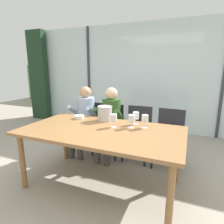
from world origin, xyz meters
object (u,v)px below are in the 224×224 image
chair_left_of_center (110,125)px  wine_glass_near_bucket (145,119)px  wine_glass_by_right_taster (114,118)px  person_olive_shirt (110,118)px  dining_table (101,135)px  wine_glass_center_pour (136,116)px  chair_center (138,128)px  wine_glass_by_left_taster (132,119)px  tasting_bowl (79,117)px  person_pale_blue_shirt (84,115)px  chair_right_of_center (169,133)px  ice_bucket_primary (105,113)px  chair_near_curtain (90,122)px

chair_left_of_center → wine_glass_near_bucket: wine_glass_near_bucket is taller
wine_glass_by_right_taster → wine_glass_near_bucket: bearing=17.5°
person_olive_shirt → wine_glass_by_right_taster: person_olive_shirt is taller
dining_table → wine_glass_center_pour: size_ratio=11.62×
chair_center → wine_glass_by_left_taster: wine_glass_by_left_taster is taller
wine_glass_by_right_taster → wine_glass_center_pour: bearing=45.1°
person_olive_shirt → dining_table: bearing=-73.9°
tasting_bowl → wine_glass_near_bucket: size_ratio=0.88×
tasting_bowl → wine_glass_near_bucket: (1.03, -0.08, 0.10)m
person_pale_blue_shirt → person_olive_shirt: bearing=-0.8°
person_pale_blue_shirt → tasting_bowl: size_ratio=7.95×
dining_table → wine_glass_by_left_taster: wine_glass_by_left_taster is taller
chair_right_of_center → wine_glass_by_right_taster: bearing=-124.1°
wine_glass_by_right_taster → ice_bucket_primary: bearing=134.4°
chair_center → ice_bucket_primary: (-0.36, -0.59, 0.36)m
person_olive_shirt → ice_bucket_primary: size_ratio=5.62×
chair_right_of_center → person_olive_shirt: person_olive_shirt is taller
chair_right_of_center → ice_bucket_primary: size_ratio=4.14×
dining_table → chair_center: 1.02m
chair_center → wine_glass_center_pour: size_ratio=5.15×
ice_bucket_primary → dining_table: bearing=-71.5°
person_olive_shirt → chair_center: bearing=18.9°
chair_near_curtain → person_olive_shirt: size_ratio=0.74×
wine_glass_by_left_taster → wine_glass_by_right_taster: (-0.22, -0.06, 0.00)m
chair_near_curtain → chair_left_of_center: (0.44, -0.02, 0.00)m
wine_glass_by_left_taster → wine_glass_center_pour: size_ratio=1.00×
dining_table → person_pale_blue_shirt: 1.11m
person_pale_blue_shirt → person_olive_shirt: 0.51m
dining_table → chair_center: (0.22, 0.98, -0.18)m
dining_table → chair_left_of_center: bearing=106.6°
chair_near_curtain → chair_right_of_center: 1.47m
person_pale_blue_shirt → wine_glass_by_right_taster: (0.86, -0.67, 0.20)m
dining_table → person_pale_blue_shirt: size_ratio=1.66×
chair_right_of_center → ice_bucket_primary: bearing=-143.5°
chair_near_curtain → tasting_bowl: chair_near_curtain is taller
ice_bucket_primary → wine_glass_by_right_taster: size_ratio=1.24×
person_pale_blue_shirt → tasting_bowl: (0.20, -0.48, 0.10)m
chair_left_of_center → chair_center: (0.51, 0.02, 0.00)m
chair_near_curtain → tasting_bowl: (0.19, -0.64, 0.28)m
chair_center → tasting_bowl: (-0.77, -0.64, 0.28)m
tasting_bowl → wine_glass_center_pour: bearing=2.2°
wine_glass_center_pour → wine_glass_by_right_taster: bearing=-134.9°
chair_center → chair_left_of_center: bearing=-178.7°
dining_table → wine_glass_by_right_taster: 0.27m
wine_glass_near_bucket → wine_glass_by_right_taster: same height
ice_bucket_primary → chair_center: bearing=58.7°
person_olive_shirt → wine_glass_center_pour: size_ratio=6.99×
chair_center → wine_glass_by_right_taster: bearing=-99.0°
chair_center → ice_bucket_primary: bearing=-122.5°
chair_center → tasting_bowl: 1.03m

